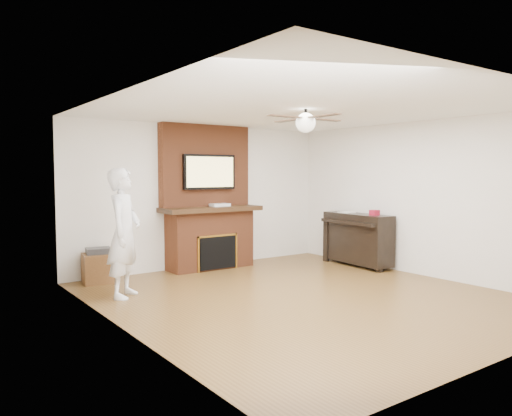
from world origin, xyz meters
TOP-DOWN VIEW (x-y plane):
  - room_shell at (0.00, 0.00)m, footprint 5.36×5.86m
  - fireplace at (0.00, 2.55)m, footprint 1.78×0.64m
  - tv at (0.00, 2.50)m, footprint 1.00×0.08m
  - ceiling_fan at (-0.00, 0.00)m, footprint 1.21×1.21m
  - person at (-1.96, 1.40)m, footprint 0.74×0.75m
  - side_table at (-1.96, 2.48)m, footprint 0.53×0.53m
  - piano at (2.27, 1.17)m, footprint 0.64×1.46m
  - cable_box at (0.17, 2.45)m, footprint 0.34×0.20m
  - candle_green at (-0.11, 2.32)m, footprint 0.07×0.07m
  - candle_cream at (0.08, 2.35)m, footprint 0.08×0.08m
  - candle_blue at (0.13, 2.39)m, footprint 0.06×0.06m

SIDE VIEW (x-z plane):
  - candle_blue at x=0.13m, z-range 0.00..0.09m
  - candle_green at x=-0.11m, z-range 0.00..0.09m
  - candle_cream at x=0.08m, z-range 0.00..0.10m
  - side_table at x=-1.96m, z-range -0.02..0.51m
  - piano at x=2.27m, z-range -0.01..1.01m
  - person at x=-1.96m, z-range 0.00..1.73m
  - fireplace at x=0.00m, z-range -0.25..2.25m
  - cable_box at x=0.17m, z-range 1.08..1.13m
  - room_shell at x=0.00m, z-range -0.18..2.68m
  - tv at x=0.00m, z-range 1.38..1.98m
  - ceiling_fan at x=0.00m, z-range 2.18..2.49m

